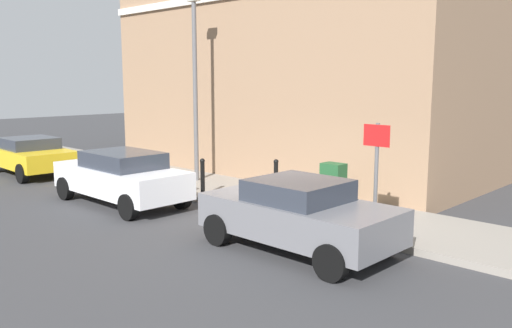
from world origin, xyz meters
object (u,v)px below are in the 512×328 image
Objects in this scene: car_white at (121,176)px; car_yellow at (31,155)px; bollard_near_cabinet at (276,177)px; bollard_far_kerb at (203,176)px; utility_cabinet at (333,188)px; lamppost at (195,80)px; car_grey at (298,214)px; street_sign at (376,162)px.

car_white reaches higher than car_yellow.
bollard_near_cabinet and bollard_far_kerb have the same top height.
bollard_near_cabinet is (0.10, 1.97, 0.02)m from utility_cabinet.
car_yellow is (0.26, 6.28, -0.06)m from car_white.
car_yellow is 6.86m from lamppost.
car_yellow is 0.70× the size of lamppost.
car_yellow reaches higher than bollard_near_cabinet.
street_sign is (1.57, -0.73, 0.92)m from car_grey.
car_white is 0.75× the size of lamppost.
utility_cabinet is 0.20× the size of lamppost.
bollard_far_kerb is at bearing -18.09° from car_grey.
lamppost is at bearing 79.74° from street_sign.
utility_cabinet is at bearing -92.91° from bollard_near_cabinet.
car_white is 1.86× the size of street_sign.
car_yellow is 3.83× the size of bollard_near_cabinet.
utility_cabinet is 2.40m from street_sign.
car_grey is 0.68× the size of lamppost.
street_sign is (-1.15, -1.87, 0.98)m from utility_cabinet.
utility_cabinet is (2.70, -11.07, -0.02)m from car_yellow.
street_sign is (1.55, -12.94, 0.96)m from car_yellow.
car_yellow is at bearing 101.33° from bollard_far_kerb.
car_white is 2.18m from bollard_far_kerb.
car_white is 4.12× the size of bollard_far_kerb.
bollard_far_kerb is at bearing -125.52° from car_white.
street_sign is at bearing -164.79° from car_white.
street_sign is at bearing -121.62° from utility_cabinet.
car_grey is 4.91m from bollard_far_kerb.
car_yellow is 7.69m from bollard_far_kerb.
street_sign is at bearing -108.06° from bollard_near_cabinet.
car_grey is 3.40× the size of utility_cabinet.
utility_cabinet is 0.50× the size of street_sign.
car_grey is 0.91× the size of car_white.
car_grey is 12.20m from car_yellow.
bollard_far_kerb is 5.48m from street_sign.
street_sign reaches higher than bollard_near_cabinet.
car_grey is 3.76× the size of bollard_near_cabinet.
car_white is 4.12× the size of bollard_near_cabinet.
car_yellow reaches higher than bollard_far_kerb.
car_grey is at bearing -177.72° from car_white.
car_grey is at bearing -108.27° from bollard_far_kerb.
car_yellow is at bearing 107.08° from bollard_near_cabinet.
car_white is 6.28m from car_yellow.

